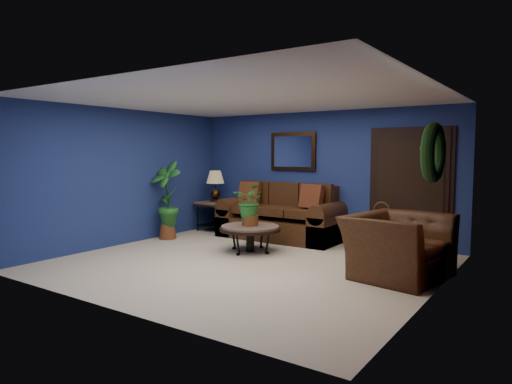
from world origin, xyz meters
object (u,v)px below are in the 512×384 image
Objects in this scene: sofa at (282,220)px; coffee_table at (250,229)px; table_lamp at (215,182)px; side_chair at (379,223)px; armchair at (398,246)px; end_table at (216,208)px.

sofa is 2.32× the size of coffee_table.
table_lamp reaches higher than side_chair.
coffee_table is 0.80× the size of armchair.
sofa is at bearing 70.75° from armchair.
armchair is at bearing -52.88° from side_chair.
end_table is 3.63m from side_chair.
coffee_table is 1.51× the size of end_table.
table_lamp is at bearing -178.57° from sofa.
side_chair is (3.63, 0.06, -0.58)m from table_lamp.
table_lamp reaches higher than armchair.
end_table is at bearing 81.18° from armchair.
armchair is at bearing -18.71° from table_lamp.
armchair is at bearing -29.14° from sofa.
side_chair reaches higher than coffee_table.
side_chair is at bearing 0.97° from end_table.
sofa reaches higher than armchair.
sofa is 2.89× the size of side_chair.
end_table is 1.07× the size of table_lamp.
sofa reaches higher than side_chair.
coffee_table is at bearing -35.60° from end_table.
sofa is 3.76× the size of table_lamp.
end_table is 0.57m from table_lamp.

